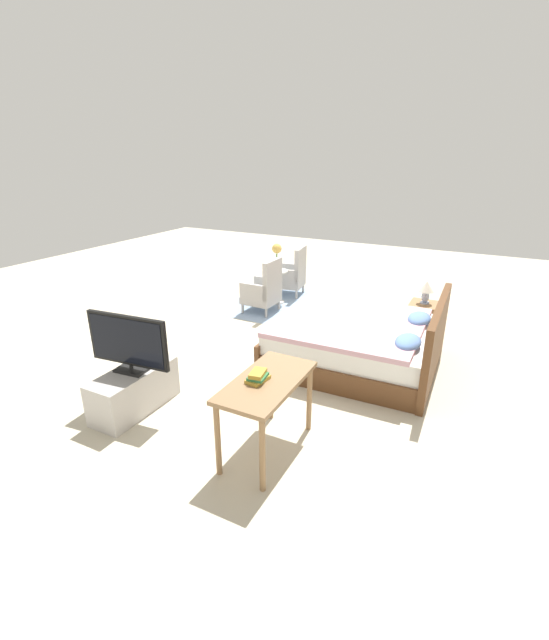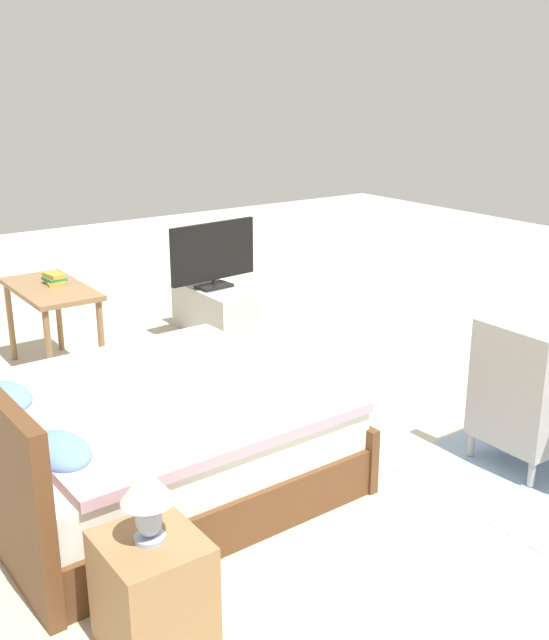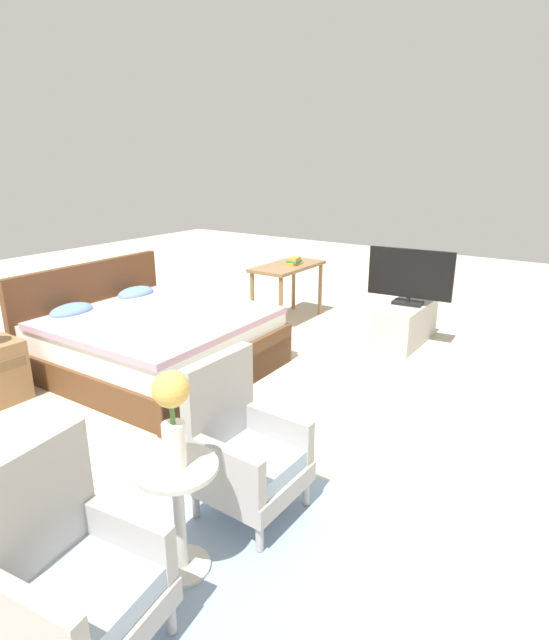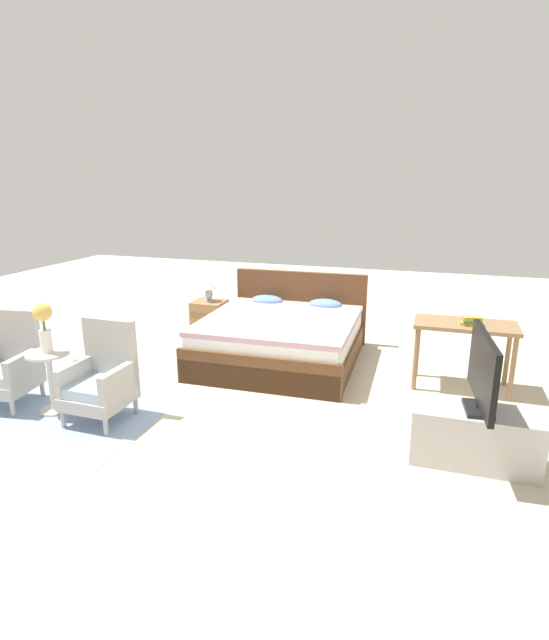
{
  "view_description": "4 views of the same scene",
  "coord_description": "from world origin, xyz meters",
  "px_view_note": "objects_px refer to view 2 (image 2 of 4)",
  "views": [
    {
      "loc": [
        4.81,
        2.39,
        2.54
      ],
      "look_at": [
        0.38,
        0.1,
        0.6
      ],
      "focal_mm": 24.0,
      "sensor_mm": 36.0,
      "label": 1
    },
    {
      "loc": [
        -3.79,
        2.74,
        2.32
      ],
      "look_at": [
        -0.02,
        0.04,
        0.81
      ],
      "focal_mm": 42.0,
      "sensor_mm": 36.0,
      "label": 2
    },
    {
      "loc": [
        -3.21,
        -2.52,
        1.97
      ],
      "look_at": [
        0.24,
        -0.14,
        0.63
      ],
      "focal_mm": 28.0,
      "sensor_mm": 36.0,
      "label": 3
    },
    {
      "loc": [
        1.6,
        -4.55,
        2.18
      ],
      "look_at": [
        0.04,
        0.26,
        0.75
      ],
      "focal_mm": 28.0,
      "sensor_mm": 36.0,
      "label": 4
    }
  ],
  "objects_px": {
    "tv_flatscreen": "(213,254)",
    "bed": "(144,438)",
    "table_lamp": "(147,493)",
    "book_stack": "(54,279)",
    "armchair_by_window_right": "(523,408)",
    "vanity_desk": "(51,299)",
    "tv_stand": "(215,311)",
    "nightstand": "(153,594)"
  },
  "relations": [
    {
      "from": "tv_flatscreen",
      "to": "bed",
      "type": "bearing_deg",
      "value": 140.16
    },
    {
      "from": "bed",
      "to": "table_lamp",
      "type": "bearing_deg",
      "value": 155.46
    },
    {
      "from": "book_stack",
      "to": "bed",
      "type": "bearing_deg",
      "value": 172.53
    },
    {
      "from": "armchair_by_window_right",
      "to": "book_stack",
      "type": "distance_m",
      "value": 3.72
    },
    {
      "from": "bed",
      "to": "tv_flatscreen",
      "type": "xyz_separation_m",
      "value": [
        2.13,
        -1.78,
        0.48
      ]
    },
    {
      "from": "table_lamp",
      "to": "book_stack",
      "type": "height_order",
      "value": "table_lamp"
    },
    {
      "from": "armchair_by_window_right",
      "to": "vanity_desk",
      "type": "distance_m",
      "value": 3.69
    },
    {
      "from": "table_lamp",
      "to": "tv_stand",
      "type": "distance_m",
      "value": 4.15
    },
    {
      "from": "tv_stand",
      "to": "tv_flatscreen",
      "type": "xyz_separation_m",
      "value": [
        0.0,
        0.0,
        0.55
      ]
    },
    {
      "from": "nightstand",
      "to": "tv_flatscreen",
      "type": "bearing_deg",
      "value": -34.77
    },
    {
      "from": "armchair_by_window_right",
      "to": "tv_stand",
      "type": "relative_size",
      "value": 0.96
    },
    {
      "from": "tv_stand",
      "to": "book_stack",
      "type": "xyz_separation_m",
      "value": [
        0.0,
        1.5,
        0.54
      ]
    },
    {
      "from": "table_lamp",
      "to": "book_stack",
      "type": "relative_size",
      "value": 1.45
    },
    {
      "from": "nightstand",
      "to": "table_lamp",
      "type": "distance_m",
      "value": 0.48
    },
    {
      "from": "book_stack",
      "to": "tv_flatscreen",
      "type": "bearing_deg",
      "value": -89.97
    },
    {
      "from": "nightstand",
      "to": "table_lamp",
      "type": "height_order",
      "value": "table_lamp"
    },
    {
      "from": "armchair_by_window_right",
      "to": "tv_flatscreen",
      "type": "xyz_separation_m",
      "value": [
        3.27,
        0.24,
        0.39
      ]
    },
    {
      "from": "armchair_by_window_right",
      "to": "book_stack",
      "type": "bearing_deg",
      "value": 27.98
    },
    {
      "from": "tv_flatscreen",
      "to": "book_stack",
      "type": "bearing_deg",
      "value": 90.03
    },
    {
      "from": "tv_stand",
      "to": "armchair_by_window_right",
      "type": "bearing_deg",
      "value": -175.83
    },
    {
      "from": "tv_stand",
      "to": "book_stack",
      "type": "relative_size",
      "value": 4.22
    },
    {
      "from": "vanity_desk",
      "to": "bed",
      "type": "bearing_deg",
      "value": 173.98
    },
    {
      "from": "nightstand",
      "to": "tv_flatscreen",
      "type": "xyz_separation_m",
      "value": [
        3.39,
        -2.35,
        0.51
      ]
    },
    {
      "from": "bed",
      "to": "armchair_by_window_right",
      "type": "relative_size",
      "value": 2.2
    },
    {
      "from": "tv_stand",
      "to": "vanity_desk",
      "type": "bearing_deg",
      "value": 91.83
    },
    {
      "from": "tv_flatscreen",
      "to": "nightstand",
      "type": "bearing_deg",
      "value": 145.23
    },
    {
      "from": "bed",
      "to": "table_lamp",
      "type": "distance_m",
      "value": 1.45
    },
    {
      "from": "tv_stand",
      "to": "vanity_desk",
      "type": "distance_m",
      "value": 1.61
    },
    {
      "from": "book_stack",
      "to": "nightstand",
      "type": "bearing_deg",
      "value": 165.88
    },
    {
      "from": "armchair_by_window_right",
      "to": "table_lamp",
      "type": "relative_size",
      "value": 2.79
    },
    {
      "from": "nightstand",
      "to": "tv_stand",
      "type": "relative_size",
      "value": 0.55
    },
    {
      "from": "armchair_by_window_right",
      "to": "vanity_desk",
      "type": "relative_size",
      "value": 0.88
    },
    {
      "from": "vanity_desk",
      "to": "tv_stand",
      "type": "bearing_deg",
      "value": -88.17
    },
    {
      "from": "tv_stand",
      "to": "tv_flatscreen",
      "type": "bearing_deg",
      "value": 5.68
    },
    {
      "from": "table_lamp",
      "to": "tv_flatscreen",
      "type": "distance_m",
      "value": 4.12
    },
    {
      "from": "nightstand",
      "to": "tv_flatscreen",
      "type": "distance_m",
      "value": 4.15
    },
    {
      "from": "tv_flatscreen",
      "to": "table_lamp",
      "type": "bearing_deg",
      "value": 145.22
    },
    {
      "from": "tv_stand",
      "to": "book_stack",
      "type": "distance_m",
      "value": 1.59
    },
    {
      "from": "vanity_desk",
      "to": "table_lamp",
      "type": "bearing_deg",
      "value": 166.63
    },
    {
      "from": "tv_stand",
      "to": "tv_flatscreen",
      "type": "height_order",
      "value": "tv_flatscreen"
    },
    {
      "from": "bed",
      "to": "book_stack",
      "type": "xyz_separation_m",
      "value": [
        2.13,
        -0.28,
        0.47
      ]
    },
    {
      "from": "vanity_desk",
      "to": "armchair_by_window_right",
      "type": "bearing_deg",
      "value": -150.82
    }
  ]
}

